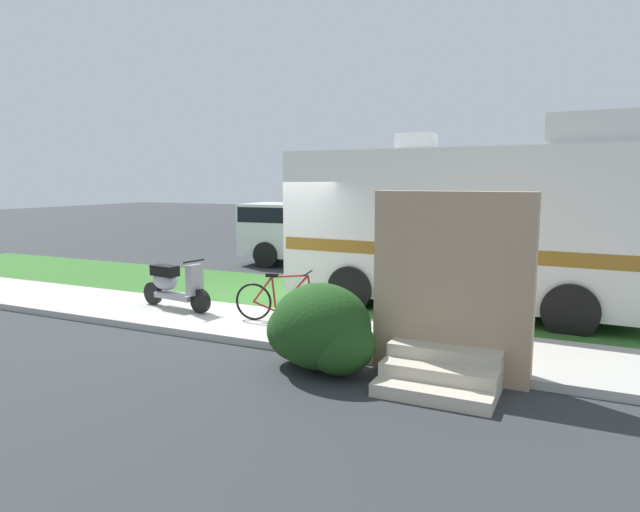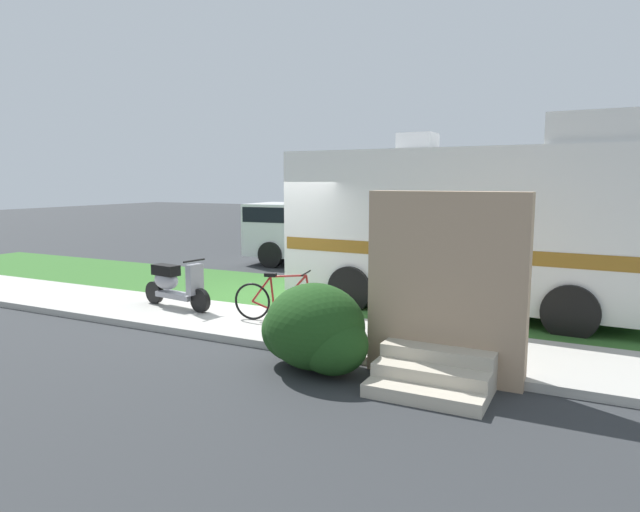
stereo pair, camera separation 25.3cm
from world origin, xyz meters
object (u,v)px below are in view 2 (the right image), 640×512
bicycle (281,300)px  pickup_truck_near (316,233)px  motorhome_rv (470,223)px  bottle_spare (419,325)px  scooter (174,284)px  bottle_green (414,338)px

bicycle → pickup_truck_near: size_ratio=0.32×
bicycle → motorhome_rv: bearing=47.8°
pickup_truck_near → bottle_spare: (5.06, -6.28, -0.73)m
scooter → bottle_green: size_ratio=7.58×
motorhome_rv → pickup_truck_near: bearing=144.3°
motorhome_rv → bottle_spare: (-0.24, -2.46, -1.47)m
bicycle → pickup_truck_near: 7.20m
scooter → bicycle: scooter is taller
motorhome_rv → scooter: bearing=-150.5°
bicycle → bottle_green: bearing=-6.8°
pickup_truck_near → bottle_spare: 8.09m
motorhome_rv → bicycle: bearing=-132.2°
bottle_green → bottle_spare: (-0.12, 0.66, 0.03)m
bottle_green → bottle_spare: size_ratio=0.76×
pickup_truck_near → bottle_green: size_ratio=22.73×
motorhome_rv → pickup_truck_near: 6.57m
bottle_green → bicycle: bearing=173.2°
motorhome_rv → bottle_spare: bearing=-95.6°
scooter → bottle_green: 4.86m
bicycle → pickup_truck_near: pickup_truck_near is taller
pickup_truck_near → bottle_green: bearing=-53.2°
scooter → bottle_spare: size_ratio=5.77×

